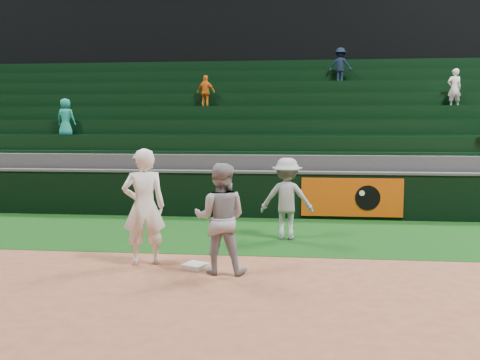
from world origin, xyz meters
name	(u,v)px	position (x,y,z in m)	size (l,w,h in m)	color
ground	(203,268)	(0.00, 0.00, 0.00)	(70.00, 70.00, 0.00)	brown
foul_grass	(227,233)	(0.00, 3.00, 0.00)	(36.00, 4.20, 0.01)	#0D340E
upper_deck	(266,52)	(0.00, 17.45, 6.00)	(40.00, 12.00, 12.00)	black
first_base	(195,266)	(-0.14, -0.04, 0.04)	(0.36, 0.36, 0.08)	white
first_baseman	(144,207)	(-1.08, 0.13, 1.03)	(0.75, 0.49, 2.06)	white
baserunner	(220,218)	(0.34, -0.27, 0.92)	(0.90, 0.70, 1.84)	#95979F
base_coach	(287,199)	(1.38, 2.52, 0.89)	(1.13, 0.65, 1.75)	#969AA3
field_wall	(239,194)	(0.03, 5.20, 0.63)	(36.00, 0.45, 1.25)	black
stadium_seating	(251,148)	(0.00, 8.97, 1.70)	(36.00, 5.95, 5.12)	#39393C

